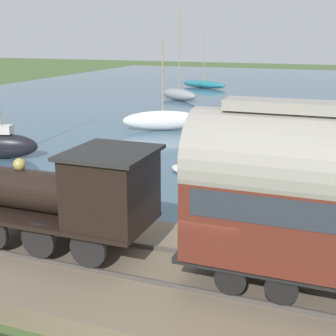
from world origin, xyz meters
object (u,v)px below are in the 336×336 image
(sailboat_gray, at_px, (179,94))
(sailboat_black, at_px, (3,144))
(rowboat_mid_harbor, at_px, (328,201))
(rowboat_off_pier, at_px, (186,171))
(steam_locomotive, at_px, (72,192))
(sailboat_teal, at_px, (204,84))
(sailboat_white, at_px, (163,120))

(sailboat_gray, distance_m, sailboat_black, 25.27)
(rowboat_mid_harbor, distance_m, rowboat_off_pier, 7.01)
(steam_locomotive, relative_size, sailboat_black, 0.67)
(sailboat_teal, relative_size, rowboat_mid_harbor, 2.89)
(rowboat_mid_harbor, bearing_deg, rowboat_off_pier, 130.02)
(sailboat_white, bearing_deg, sailboat_gray, -10.07)
(sailboat_white, height_order, rowboat_off_pier, sailboat_white)
(sailboat_teal, bearing_deg, rowboat_mid_harbor, -138.79)
(sailboat_teal, height_order, sailboat_white, sailboat_teal)
(sailboat_white, distance_m, sailboat_black, 11.65)
(sailboat_black, bearing_deg, steam_locomotive, -150.34)
(sailboat_black, bearing_deg, rowboat_mid_harbor, -113.08)
(sailboat_teal, xyz_separation_m, rowboat_off_pier, (-36.44, -9.86, -0.33))
(sailboat_teal, height_order, rowboat_off_pier, sailboat_teal)
(sailboat_teal, height_order, sailboat_gray, sailboat_gray)
(sailboat_black, xyz_separation_m, rowboat_off_pier, (0.65, -10.35, -0.64))
(sailboat_black, xyz_separation_m, rowboat_mid_harbor, (-1.58, -17.00, -0.56))
(sailboat_teal, bearing_deg, sailboat_gray, -157.83)
(sailboat_teal, bearing_deg, sailboat_black, -162.66)
(sailboat_white, relative_size, rowboat_off_pier, 2.52)
(rowboat_off_pier, bearing_deg, sailboat_black, 133.50)
(rowboat_mid_harbor, bearing_deg, sailboat_white, 102.89)
(sailboat_gray, bearing_deg, rowboat_off_pier, -131.56)
(sailboat_gray, bearing_deg, sailboat_white, -136.55)
(sailboat_teal, relative_size, rowboat_off_pier, 2.79)
(sailboat_black, height_order, rowboat_off_pier, sailboat_black)
(sailboat_teal, height_order, sailboat_black, sailboat_black)
(sailboat_teal, relative_size, sailboat_white, 1.11)
(sailboat_white, bearing_deg, rowboat_mid_harbor, -160.94)
(sailboat_black, distance_m, rowboat_off_pier, 10.39)
(steam_locomotive, distance_m, sailboat_teal, 47.71)
(steam_locomotive, height_order, sailboat_gray, sailboat_gray)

